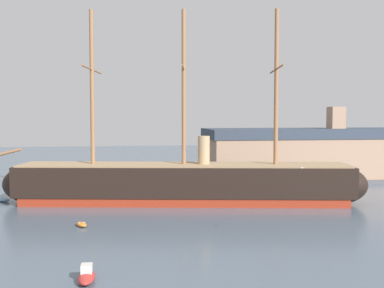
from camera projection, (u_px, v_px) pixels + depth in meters
The scene contains 8 objects.
tall_ship at pixel (184, 182), 76.26m from camera, with size 64.77×17.94×31.33m.
motorboat_foreground_left at pixel (87, 276), 40.06m from camera, with size 1.51×3.51×1.47m.
dinghy_alongside_bow at pixel (81, 224), 60.18m from camera, with size 1.95×2.63×0.57m.
dinghy_far_left at pixel (2, 200), 77.83m from camera, with size 2.97×2.23×0.64m.
motorboat_far_right at pixel (323, 191), 85.17m from camera, with size 4.05×4.85×1.91m.
dinghy_distant_centre at pixel (164, 185), 94.41m from camera, with size 2.47×1.59×0.54m.
dockside_warehouse_right at pixel (308, 154), 104.72m from camera, with size 49.46×19.06×16.36m.
seagull_in_flight at pixel (302, 168), 50.00m from camera, with size 0.41×1.29×0.14m.
Camera 1 is at (-7.53, -27.13, 14.19)m, focal length 43.71 mm.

